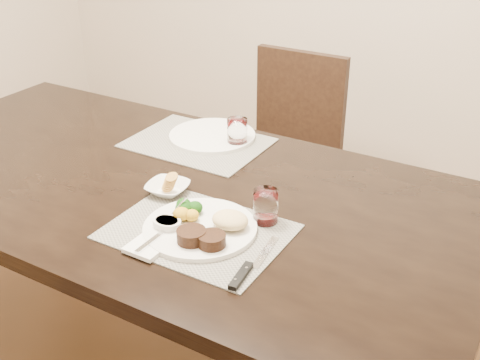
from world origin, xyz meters
The scene contains 12 objects.
dining_table centered at (0.00, 0.00, 0.67)m, with size 2.00×1.00×0.75m.
chair_far centered at (0.00, 0.93, 0.50)m, with size 0.42×0.42×0.90m.
placemat_near centered at (0.28, -0.18, 0.75)m, with size 0.46×0.34×0.00m, color slate.
placemat_far centered at (-0.04, 0.29, 0.75)m, with size 0.46×0.34×0.00m, color slate.
dinner_plate centered at (0.29, -0.17, 0.77)m, with size 0.30×0.30×0.05m.
napkin_fork centered at (0.22, -0.27, 0.76)m, with size 0.09×0.16×0.02m.
steak_knife centered at (0.48, -0.27, 0.76)m, with size 0.04×0.25×0.01m.
cracker_bowl centered at (0.09, -0.05, 0.77)m, with size 0.14×0.14×0.05m.
sauce_ramekin centered at (0.21, -0.21, 0.77)m, with size 0.08×0.12×0.06m.
wine_glass_near centered at (0.41, -0.04, 0.80)m, with size 0.07×0.07×0.09m.
far_plate centered at (-0.02, 0.36, 0.76)m, with size 0.30×0.30×0.01m, color silver.
wine_glass_far centered at (0.09, 0.34, 0.80)m, with size 0.07×0.07×0.09m.
Camera 1 is at (1.05, -1.27, 1.61)m, focal length 45.00 mm.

